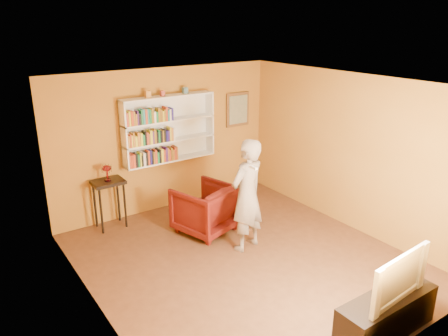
{
  "coord_description": "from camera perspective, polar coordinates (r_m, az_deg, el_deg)",
  "views": [
    {
      "loc": [
        -3.61,
        -4.69,
        3.56
      ],
      "look_at": [
        0.13,
        0.75,
        1.26
      ],
      "focal_mm": 35.0,
      "sensor_mm": 36.0,
      "label": 1
    }
  ],
  "objects": [
    {
      "name": "room_shell",
      "position": [
        6.44,
        2.82,
        -4.12
      ],
      "size": [
        5.3,
        5.8,
        2.88
      ],
      "color": "#4F2E19",
      "rests_on": "ground"
    },
    {
      "name": "bookshelf",
      "position": [
        8.2,
        -7.38,
        5.16
      ],
      "size": [
        1.8,
        0.29,
        1.23
      ],
      "color": "white",
      "rests_on": "room_shell"
    },
    {
      "name": "books_row_lower",
      "position": [
        8.08,
        -9.24,
        1.46
      ],
      "size": [
        0.96,
        0.18,
        0.27
      ],
      "color": "#BE3E1D",
      "rests_on": "bookshelf"
    },
    {
      "name": "books_row_middle",
      "position": [
        7.97,
        -9.49,
        4.0
      ],
      "size": [
        0.92,
        0.19,
        0.26
      ],
      "color": "#B87224",
      "rests_on": "bookshelf"
    },
    {
      "name": "books_row_upper",
      "position": [
        7.86,
        -9.86,
        6.66
      ],
      "size": [
        0.9,
        0.18,
        0.27
      ],
      "color": "#BE3E1D",
      "rests_on": "bookshelf"
    },
    {
      "name": "ornament_left",
      "position": [
        7.85,
        -9.93,
        9.47
      ],
      "size": [
        0.09,
        0.09,
        0.12
      ],
      "primitive_type": "cube",
      "color": "#C88539",
      "rests_on": "bookshelf"
    },
    {
      "name": "ornament_centre",
      "position": [
        7.97,
        -8.05,
        9.63
      ],
      "size": [
        0.07,
        0.07,
        0.1
      ],
      "primitive_type": "cube",
      "color": "#AF443A",
      "rests_on": "bookshelf"
    },
    {
      "name": "ornament_right",
      "position": [
        8.18,
        -5.11,
        10.06
      ],
      "size": [
        0.09,
        0.09,
        0.12
      ],
      "primitive_type": "cube",
      "color": "slate",
      "rests_on": "bookshelf"
    },
    {
      "name": "framed_painting",
      "position": [
        9.06,
        1.8,
        7.65
      ],
      "size": [
        0.55,
        0.05,
        0.7
      ],
      "color": "brown",
      "rests_on": "room_shell"
    },
    {
      "name": "console_table",
      "position": [
        7.85,
        -14.86,
        -2.64
      ],
      "size": [
        0.54,
        0.41,
        0.88
      ],
      "color": "black",
      "rests_on": "ground"
    },
    {
      "name": "ruby_lustre",
      "position": [
        7.73,
        -15.08,
        -0.22
      ],
      "size": [
        0.17,
        0.17,
        0.28
      ],
      "color": "maroon",
      "rests_on": "console_table"
    },
    {
      "name": "armchair",
      "position": [
        7.57,
        -2.48,
        -5.33
      ],
      "size": [
        1.12,
        1.14,
        0.84
      ],
      "primitive_type": "imported",
      "rotation": [
        0.0,
        0.0,
        3.43
      ],
      "color": "#410504",
      "rests_on": "ground"
    },
    {
      "name": "person",
      "position": [
        6.85,
        3.01,
        -3.59
      ],
      "size": [
        0.75,
        0.58,
        1.83
      ],
      "primitive_type": "imported",
      "rotation": [
        0.0,
        0.0,
        3.39
      ],
      "color": "#7C6C5B",
      "rests_on": "ground"
    },
    {
      "name": "game_remote",
      "position": [
        6.28,
        3.83,
        0.07
      ],
      "size": [
        0.04,
        0.15,
        0.04
      ],
      "primitive_type": "cube",
      "color": "white",
      "rests_on": "person"
    },
    {
      "name": "tv_cabinet",
      "position": [
        5.74,
        20.41,
        -17.52
      ],
      "size": [
        1.38,
        0.41,
        0.49
      ],
      "primitive_type": "cube",
      "color": "black",
      "rests_on": "ground"
    },
    {
      "name": "television",
      "position": [
        5.44,
        21.09,
        -12.88
      ],
      "size": [
        1.05,
        0.21,
        0.6
      ],
      "primitive_type": "imported",
      "rotation": [
        0.0,
        0.0,
        0.08
      ],
      "color": "black",
      "rests_on": "tv_cabinet"
    }
  ]
}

